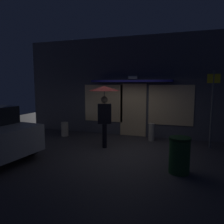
# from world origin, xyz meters

# --- Properties ---
(ground_plane) EXTENTS (18.00, 18.00, 0.00)m
(ground_plane) POSITION_xyz_m (0.00, 0.00, 0.00)
(ground_plane) COLOR #38353A
(building_facade) EXTENTS (9.89, 1.00, 4.13)m
(building_facade) POSITION_xyz_m (0.00, 2.34, 2.05)
(building_facade) COLOR #4C4C56
(building_facade) RESTS_ON ground
(person_with_umbrella) EXTENTS (1.06, 1.06, 2.11)m
(person_with_umbrella) POSITION_xyz_m (-0.55, 0.23, 1.61)
(person_with_umbrella) COLOR black
(person_with_umbrella) RESTS_ON ground
(street_sign_post) EXTENTS (0.40, 0.07, 2.61)m
(street_sign_post) POSITION_xyz_m (2.92, 1.26, 1.47)
(street_sign_post) COLOR #595B60
(street_sign_post) RESTS_ON ground
(sidewalk_bollard) EXTENTS (0.23, 0.23, 0.68)m
(sidewalk_bollard) POSITION_xyz_m (0.88, 1.57, 0.34)
(sidewalk_bollard) COLOR #B2A899
(sidewalk_bollard) RESTS_ON ground
(sidewalk_bollard_2) EXTENTS (0.30, 0.30, 0.59)m
(sidewalk_bollard_2) POSITION_xyz_m (-2.71, 1.20, 0.29)
(sidewalk_bollard_2) COLOR #B2A899
(sidewalk_bollard_2) RESTS_ON ground
(trash_bin) EXTENTS (0.52, 0.52, 0.89)m
(trash_bin) POSITION_xyz_m (1.97, -1.26, 0.45)
(trash_bin) COLOR #1E4C23
(trash_bin) RESTS_ON ground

